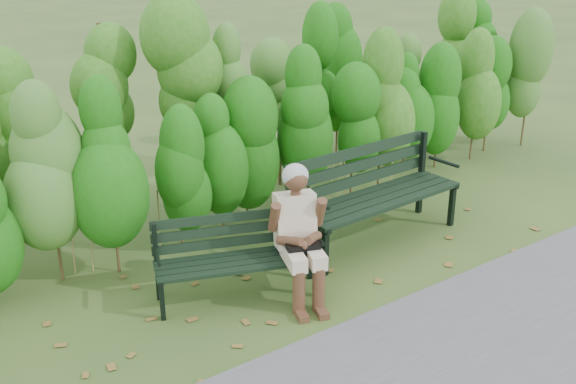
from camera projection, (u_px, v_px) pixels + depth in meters
ground at (308, 271)px, 6.79m from camera, size 80.00×80.00×0.00m
footpath at (483, 383)px, 5.12m from camera, size 60.00×2.50×0.01m
hedge_band at (211, 112)px, 7.73m from camera, size 11.04×1.67×2.42m
leaf_litter at (316, 278)px, 6.66m from camera, size 5.81×2.23×0.01m
bench_left at (238, 251)px, 6.21m from camera, size 1.62×0.99×0.77m
bench_right at (372, 187)px, 7.32m from camera, size 2.06×0.76×1.02m
seated_woman at (299, 227)px, 6.11m from camera, size 0.60×0.83×1.26m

